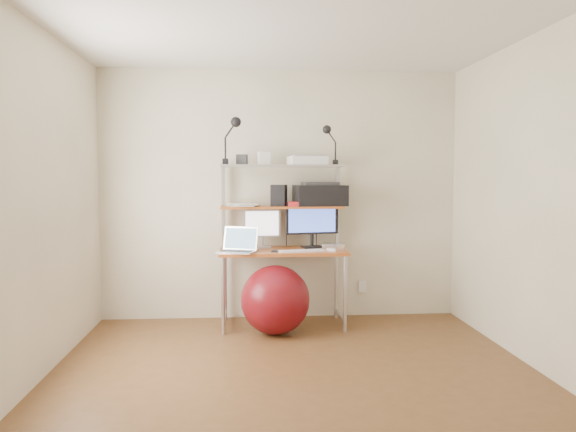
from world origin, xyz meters
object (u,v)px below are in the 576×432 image
(monitor_silver, at_px, (262,226))
(laptop, at_px, (239,247))
(exercise_ball, at_px, (275,300))
(monitor_black, at_px, (312,220))
(printer, at_px, (320,195))

(monitor_silver, bearing_deg, laptop, -132.38)
(laptop, distance_m, exercise_ball, 0.59)
(monitor_silver, height_order, exercise_ball, monitor_silver)
(monitor_black, distance_m, laptop, 0.80)
(monitor_black, distance_m, printer, 0.27)
(printer, bearing_deg, laptop, -166.26)
(monitor_black, bearing_deg, laptop, -169.72)
(monitor_black, xyz_separation_m, exercise_ball, (-0.39, -0.41, -0.69))
(monitor_black, height_order, exercise_ball, monitor_black)
(printer, xyz_separation_m, exercise_ball, (-0.46, -0.43, -0.95))
(printer, bearing_deg, monitor_black, -174.04)
(monitor_black, xyz_separation_m, laptop, (-0.71, -0.28, -0.22))
(monitor_silver, distance_m, laptop, 0.41)
(exercise_ball, bearing_deg, monitor_black, 46.89)
(monitor_black, relative_size, exercise_ball, 0.85)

